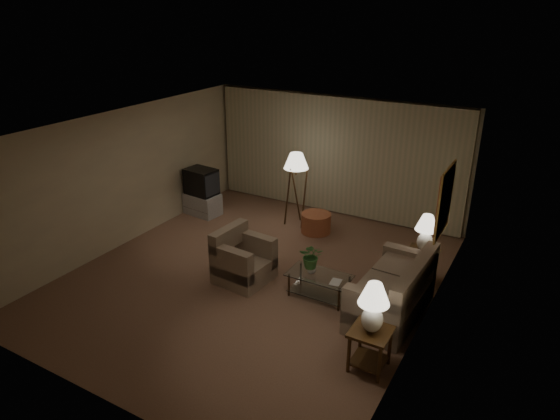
% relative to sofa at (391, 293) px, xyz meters
% --- Properties ---
extents(ground, '(7.00, 7.00, 0.00)m').
position_rel_sofa_xyz_m(ground, '(-2.50, -0.03, -0.39)').
color(ground, '#8A624C').
rests_on(ground, ground).
extents(room_shell, '(6.04, 7.02, 2.72)m').
position_rel_sofa_xyz_m(room_shell, '(-2.48, 1.48, 1.35)').
color(room_shell, '#BCAF91').
rests_on(room_shell, ground).
extents(sofa, '(1.85, 1.05, 0.79)m').
position_rel_sofa_xyz_m(sofa, '(0.00, 0.00, 0.00)').
color(sofa, gray).
rests_on(sofa, ground).
extents(armchair, '(1.02, 0.98, 0.74)m').
position_rel_sofa_xyz_m(armchair, '(-2.57, -0.25, -0.02)').
color(armchair, gray).
rests_on(armchair, ground).
extents(side_table_near, '(0.52, 0.52, 0.60)m').
position_rel_sofa_xyz_m(side_table_near, '(0.15, -1.35, 0.02)').
color(side_table_near, '#39230F').
rests_on(side_table_near, ground).
extents(side_table_far, '(0.52, 0.44, 0.60)m').
position_rel_sofa_xyz_m(side_table_far, '(0.15, 1.25, 0.01)').
color(side_table_far, '#39230F').
rests_on(side_table_far, ground).
extents(table_lamp_near, '(0.41, 0.41, 0.71)m').
position_rel_sofa_xyz_m(table_lamp_near, '(0.15, -1.35, 0.62)').
color(table_lamp_near, silver).
rests_on(table_lamp_near, side_table_near).
extents(table_lamp_far, '(0.39, 0.39, 0.67)m').
position_rel_sofa_xyz_m(table_lamp_far, '(0.15, 1.25, 0.60)').
color(table_lamp_far, silver).
rests_on(table_lamp_far, side_table_far).
extents(coffee_table, '(1.04, 0.57, 0.41)m').
position_rel_sofa_xyz_m(coffee_table, '(-1.19, -0.10, -0.12)').
color(coffee_table, silver).
rests_on(coffee_table, ground).
extents(tv_cabinet, '(0.91, 0.67, 0.50)m').
position_rel_sofa_xyz_m(tv_cabinet, '(-5.05, 1.76, -0.14)').
color(tv_cabinet, '#B5B5B7').
rests_on(tv_cabinet, ground).
extents(crt_tv, '(0.79, 0.64, 0.59)m').
position_rel_sofa_xyz_m(crt_tv, '(-5.05, 1.76, 0.40)').
color(crt_tv, black).
rests_on(crt_tv, tv_cabinet).
extents(floor_lamp, '(0.53, 0.53, 1.63)m').
position_rel_sofa_xyz_m(floor_lamp, '(-2.91, 2.30, 0.46)').
color(floor_lamp, '#39230F').
rests_on(floor_lamp, ground).
extents(ottoman, '(0.76, 0.76, 0.42)m').
position_rel_sofa_xyz_m(ottoman, '(-2.34, 2.17, -0.18)').
color(ottoman, '#B1693C').
rests_on(ottoman, ground).
extents(vase, '(0.17, 0.17, 0.17)m').
position_rel_sofa_xyz_m(vase, '(-1.34, -0.10, 0.10)').
color(vase, white).
rests_on(vase, coffee_table).
extents(flowers, '(0.49, 0.46, 0.43)m').
position_rel_sofa_xyz_m(flowers, '(-1.34, -0.10, 0.40)').
color(flowers, '#3C7835').
rests_on(flowers, vase).
extents(book, '(0.19, 0.24, 0.02)m').
position_rel_sofa_xyz_m(book, '(-0.94, -0.20, 0.03)').
color(book, olive).
rests_on(book, coffee_table).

